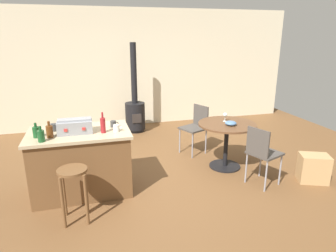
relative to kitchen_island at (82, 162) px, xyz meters
name	(u,v)px	position (x,y,z in m)	size (l,w,h in m)	color
ground_plane	(161,176)	(1.16, 0.13, -0.44)	(8.80, 8.80, 0.00)	brown
back_wall	(130,69)	(1.16, 3.11, 0.91)	(8.00, 0.10, 2.70)	beige
kitchen_island	(82,162)	(0.00, 0.00, 0.00)	(1.33, 0.82, 0.88)	brown
wooden_stool	(73,183)	(-0.09, -0.69, 0.04)	(0.34, 0.34, 0.66)	brown
dining_table	(227,134)	(2.27, 0.20, 0.13)	(0.93, 0.93, 0.75)	black
folding_chair_near	(262,151)	(2.47, -0.51, 0.09)	(0.52, 0.52, 0.88)	#47423D
folding_chair_far	(196,125)	(2.02, 0.94, 0.08)	(0.53, 0.53, 0.88)	#47423D
wood_stove	(135,111)	(1.16, 2.50, 0.04)	(0.44, 0.45, 1.96)	black
toolbox	(75,126)	(-0.04, -0.05, 0.53)	(0.44, 0.25, 0.19)	gray
bottle_0	(50,131)	(-0.34, -0.15, 0.52)	(0.08, 0.08, 0.21)	#603314
bottle_1	(41,136)	(-0.42, -0.29, 0.51)	(0.08, 0.08, 0.20)	#194C23
bottle_2	(103,125)	(0.31, -0.14, 0.54)	(0.07, 0.07, 0.27)	maroon
bottle_3	(36,132)	(-0.50, -0.11, 0.51)	(0.08, 0.08, 0.19)	#194C23
cup_0	(54,127)	(-0.31, 0.11, 0.49)	(0.12, 0.08, 0.10)	#383838
cup_1	(116,128)	(0.48, -0.14, 0.48)	(0.11, 0.08, 0.09)	white
cup_2	(113,124)	(0.46, 0.08, 0.48)	(0.11, 0.08, 0.09)	#383838
wine_glass	(225,115)	(2.28, 0.32, 0.42)	(0.07, 0.07, 0.14)	silver
serving_bowl	(231,123)	(2.27, 0.09, 0.35)	(0.18, 0.18, 0.07)	#4C7099
cardboard_box	(313,168)	(3.30, -0.62, -0.23)	(0.41, 0.29, 0.42)	tan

